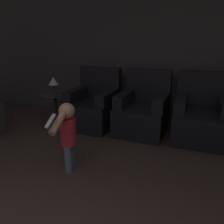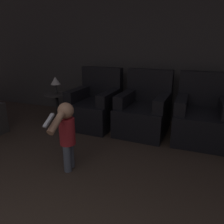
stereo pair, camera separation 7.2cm
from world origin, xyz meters
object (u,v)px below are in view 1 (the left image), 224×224
at_px(armchair_left, 94,106).
at_px(lamp, 53,81).
at_px(armchair_middle, 143,111).
at_px(person_toddler, 68,132).
at_px(armchair_right, 200,117).

relative_size(armchair_left, lamp, 3.14).
bearing_deg(armchair_left, armchair_middle, 2.68).
relative_size(armchair_middle, lamp, 3.14).
bearing_deg(person_toddler, armchair_middle, -31.80).
bearing_deg(person_toddler, lamp, 26.81).
xyz_separation_m(armchair_right, lamp, (-2.55, -0.06, 0.42)).
height_order(armchair_left, armchair_middle, same).
distance_m(person_toddler, lamp, 1.81).
bearing_deg(lamp, armchair_left, 4.40).
bearing_deg(armchair_right, armchair_middle, -179.49).
xyz_separation_m(armchair_middle, lamp, (-1.66, -0.06, 0.42)).
bearing_deg(armchair_right, lamp, -178.17).
bearing_deg(armchair_right, person_toddler, -134.05).
xyz_separation_m(person_toddler, lamp, (-1.10, 1.42, 0.28)).
bearing_deg(armchair_middle, armchair_left, -176.85).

